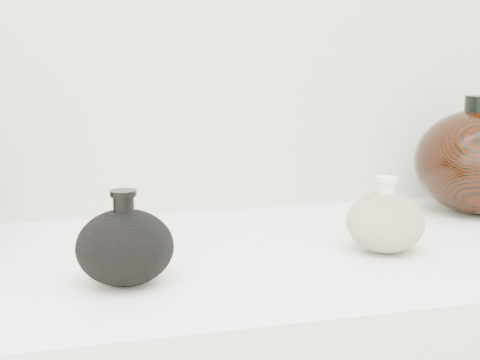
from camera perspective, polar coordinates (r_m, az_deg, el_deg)
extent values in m
cube|color=silver|center=(0.92, -0.77, -7.16)|extent=(1.20, 0.50, 0.03)
ellipsoid|color=black|center=(0.79, -9.78, -5.67)|extent=(0.15, 0.15, 0.09)
cylinder|color=black|center=(0.78, -9.90, -2.06)|extent=(0.03, 0.03, 0.03)
cylinder|color=black|center=(0.78, -9.93, -1.10)|extent=(0.04, 0.04, 0.01)
ellipsoid|color=#C4AE9B|center=(0.93, 12.29, -3.56)|extent=(0.12, 0.12, 0.08)
cylinder|color=beige|center=(0.92, 12.41, -0.70)|extent=(0.03, 0.03, 0.02)
cylinder|color=beige|center=(0.92, 12.44, 0.06)|extent=(0.03, 0.03, 0.01)
ellipsoid|color=black|center=(1.19, 19.59, 1.46)|extent=(0.24, 0.24, 0.18)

